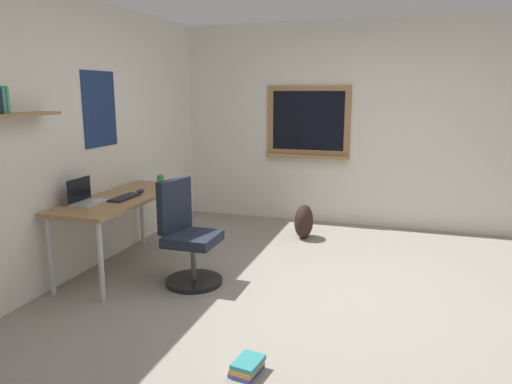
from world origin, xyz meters
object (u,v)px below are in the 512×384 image
at_px(backpack, 304,221).
at_px(book_stack_on_floor, 247,366).
at_px(office_chair, 187,239).
at_px(keyboard, 125,197).
at_px(computer_mouse, 140,191).
at_px(coffee_mug, 160,179).
at_px(laptop, 85,197).
at_px(desk, 123,203).

xyz_separation_m(backpack, book_stack_on_floor, (-2.87, -0.26, -0.16)).
distance_m(office_chair, keyboard, 0.75).
relative_size(office_chair, computer_mouse, 9.13).
height_order(computer_mouse, coffee_mug, coffee_mug).
xyz_separation_m(laptop, keyboard, (0.28, -0.23, -0.04)).
relative_size(coffee_mug, backpack, 0.22).
bearing_deg(computer_mouse, desk, 158.71).
xyz_separation_m(keyboard, computer_mouse, (0.28, 0.00, 0.01)).
bearing_deg(coffee_mug, keyboard, -176.33).
distance_m(desk, book_stack_on_floor, 2.28).
relative_size(desk, book_stack_on_floor, 6.78).
bearing_deg(book_stack_on_floor, backpack, 5.11).
height_order(desk, office_chair, office_chair).
relative_size(keyboard, coffee_mug, 4.02).
bearing_deg(laptop, book_stack_on_floor, -117.90).
relative_size(computer_mouse, book_stack_on_floor, 0.44).
relative_size(office_chair, book_stack_on_floor, 4.03).
distance_m(laptop, book_stack_on_floor, 2.25).
distance_m(laptop, keyboard, 0.36).
distance_m(keyboard, computer_mouse, 0.28).
height_order(desk, computer_mouse, computer_mouse).
height_order(office_chair, coffee_mug, office_chair).
bearing_deg(computer_mouse, office_chair, -116.68).
relative_size(desk, laptop, 5.16).
bearing_deg(office_chair, book_stack_on_floor, -141.09).
distance_m(desk, office_chair, 0.80).
distance_m(office_chair, backpack, 1.81).
bearing_deg(computer_mouse, coffee_mug, 5.72).
bearing_deg(computer_mouse, book_stack_on_floor, -133.29).
xyz_separation_m(office_chair, keyboard, (0.05, 0.66, 0.33)).
xyz_separation_m(desk, laptop, (-0.36, 0.15, 0.12)).
distance_m(keyboard, coffee_mug, 0.78).
bearing_deg(book_stack_on_floor, laptop, 62.10).
xyz_separation_m(computer_mouse, backpack, (1.31, -1.39, -0.54)).
bearing_deg(computer_mouse, laptop, 157.96).
distance_m(computer_mouse, coffee_mug, 0.50).
bearing_deg(office_chair, coffee_mug, 40.59).
bearing_deg(desk, computer_mouse, -21.29).
height_order(office_chair, backpack, office_chair).
bearing_deg(book_stack_on_floor, office_chair, 38.91).
height_order(coffee_mug, backpack, coffee_mug).
distance_m(office_chair, book_stack_on_floor, 1.61).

